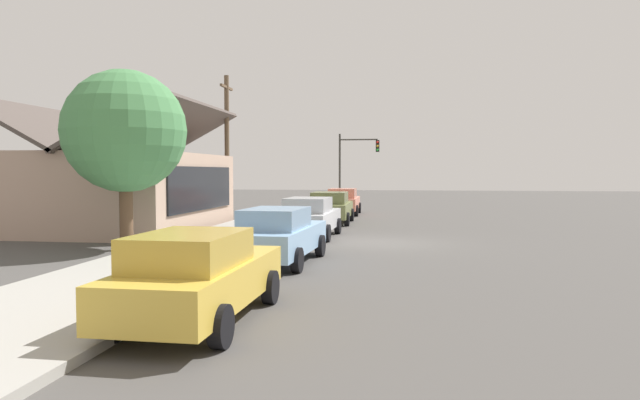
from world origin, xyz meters
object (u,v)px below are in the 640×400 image
(shade_tree, at_px, (125,132))
(traffic_light_main, at_px, (355,159))
(car_skyblue, at_px, (279,235))
(car_olive, at_px, (331,207))
(car_silver, at_px, (310,217))
(utility_pole_wooden, at_px, (227,146))
(car_coral, at_px, (343,201))
(fire_hydrant_red, at_px, (312,210))
(car_mustard, at_px, (198,276))

(shade_tree, distance_m, traffic_light_main, 22.35)
(traffic_light_main, bearing_deg, car_skyblue, 179.60)
(car_skyblue, height_order, car_olive, same)
(car_silver, distance_m, utility_pole_wooden, 8.77)
(car_coral, relative_size, shade_tree, 0.75)
(car_skyblue, distance_m, car_olive, 12.73)
(shade_tree, relative_size, fire_hydrant_red, 8.38)
(shade_tree, xyz_separation_m, utility_pole_wooden, (10.64, -0.12, 0.02))
(car_coral, bearing_deg, utility_pole_wooden, 137.52)
(car_coral, bearing_deg, car_skyblue, 179.49)
(car_skyblue, xyz_separation_m, car_silver, (6.45, 0.18, -0.00))
(car_mustard, xyz_separation_m, car_silver, (12.86, 0.17, 0.00))
(car_skyblue, distance_m, shade_tree, 6.73)
(utility_pole_wooden, relative_size, fire_hydrant_red, 10.56)
(car_skyblue, relative_size, utility_pole_wooden, 0.65)
(car_coral, height_order, utility_pole_wooden, utility_pole_wooden)
(car_olive, xyz_separation_m, fire_hydrant_red, (2.39, 1.35, -0.32))
(car_skyblue, relative_size, car_olive, 1.06)
(car_skyblue, height_order, car_silver, same)
(car_olive, bearing_deg, fire_hydrant_red, 28.75)
(car_silver, bearing_deg, traffic_light_main, 0.50)
(car_silver, bearing_deg, fire_hydrant_red, 10.28)
(car_olive, distance_m, traffic_light_main, 11.23)
(car_olive, relative_size, car_coral, 1.03)
(car_olive, bearing_deg, car_skyblue, 179.92)
(car_skyblue, relative_size, traffic_light_main, 0.93)
(car_mustard, distance_m, shade_tree, 10.62)
(car_mustard, relative_size, traffic_light_main, 0.91)
(car_olive, height_order, fire_hydrant_red, car_olive)
(shade_tree, bearing_deg, utility_pole_wooden, -0.66)
(shade_tree, relative_size, traffic_light_main, 1.14)
(car_olive, bearing_deg, car_silver, 178.98)
(car_skyblue, relative_size, fire_hydrant_red, 6.84)
(fire_hydrant_red, bearing_deg, car_coral, -20.56)
(shade_tree, bearing_deg, car_skyblue, -110.01)
(traffic_light_main, xyz_separation_m, fire_hydrant_red, (-8.51, 1.66, -2.99))
(car_olive, distance_m, car_coral, 6.00)
(car_skyblue, height_order, utility_pole_wooden, utility_pole_wooden)
(utility_pole_wooden, xyz_separation_m, fire_hydrant_red, (2.44, -4.00, -3.43))
(car_mustard, height_order, traffic_light_main, traffic_light_main)
(car_skyblue, bearing_deg, car_mustard, -176.71)
(car_silver, distance_m, shade_tree, 7.65)
(car_olive, relative_size, utility_pole_wooden, 0.61)
(car_mustard, height_order, car_olive, same)
(car_silver, xyz_separation_m, traffic_light_main, (17.19, -0.34, 2.68))
(car_skyblue, bearing_deg, car_coral, 3.77)
(shade_tree, xyz_separation_m, traffic_light_main, (21.59, -5.78, -0.42))
(car_coral, relative_size, utility_pole_wooden, 0.60)
(traffic_light_main, distance_m, fire_hydrant_red, 9.17)
(car_coral, height_order, traffic_light_main, traffic_light_main)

